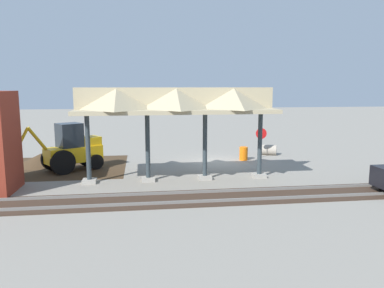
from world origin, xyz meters
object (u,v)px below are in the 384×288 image
object	(u,v)px
concrete_pipe	(269,150)
backhoe	(71,149)
traffic_barrel	(244,153)
stop_sign	(261,137)

from	to	relation	value
concrete_pipe	backhoe	bearing A→B (deg)	13.88
backhoe	traffic_barrel	size ratio (longest dim) A/B	5.63
backhoe	stop_sign	bearing A→B (deg)	-169.27
traffic_barrel	backhoe	bearing A→B (deg)	8.52
stop_sign	backhoe	bearing A→B (deg)	10.73
stop_sign	traffic_barrel	bearing A→B (deg)	26.19
concrete_pipe	traffic_barrel	distance (m)	2.86
stop_sign	backhoe	size ratio (longest dim) A/B	0.41
stop_sign	backhoe	xyz separation A→B (m)	(12.42, 2.35, -0.23)
stop_sign	backhoe	distance (m)	12.64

